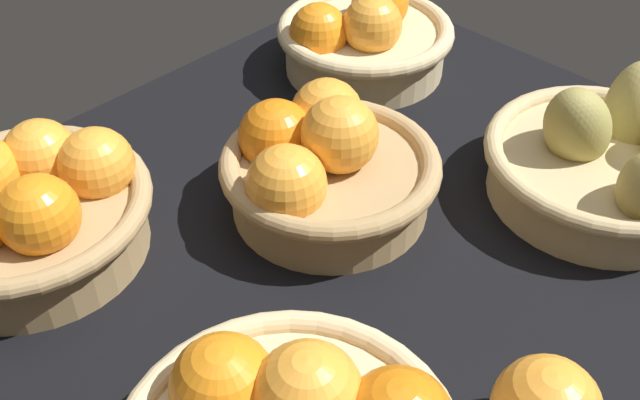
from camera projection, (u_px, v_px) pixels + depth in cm
name	position (u px, v px, depth cm)	size (l,w,h in cm)	color
market_tray	(344.00, 234.00, 79.79)	(84.00, 72.00, 3.00)	black
basket_far_right	(363.00, 37.00, 98.36)	(22.42, 22.42, 11.57)	#D3BC8C
basket_center	(322.00, 165.00, 77.92)	(22.30, 22.30, 12.59)	tan
basket_far_left	(27.00, 209.00, 72.88)	(24.08, 24.08, 11.65)	tan
basket_near_right_pears	(613.00, 161.00, 79.22)	(24.59, 24.59, 13.70)	tan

